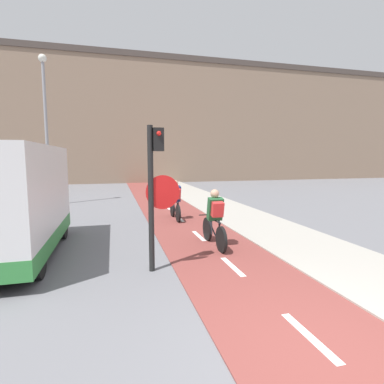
{
  "coord_description": "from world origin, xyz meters",
  "views": [
    {
      "loc": [
        -2.32,
        -2.52,
        2.25
      ],
      "look_at": [
        0.0,
        6.26,
        1.2
      ],
      "focal_mm": 28.0,
      "sensor_mm": 36.0,
      "label": 1
    }
  ],
  "objects_px": {
    "cyclist_near": "(215,220)",
    "van": "(7,204)",
    "cyclist_far": "(175,201)",
    "traffic_light_pole": "(155,182)",
    "street_lamp_far": "(46,115)"
  },
  "relations": [
    {
      "from": "street_lamp_far",
      "to": "van",
      "type": "bearing_deg",
      "value": -85.3
    },
    {
      "from": "van",
      "to": "cyclist_near",
      "type": "bearing_deg",
      "value": -4.71
    },
    {
      "from": "cyclist_near",
      "to": "van",
      "type": "relative_size",
      "value": 0.39
    },
    {
      "from": "cyclist_far",
      "to": "van",
      "type": "bearing_deg",
      "value": -144.82
    },
    {
      "from": "van",
      "to": "cyclist_far",
      "type": "bearing_deg",
      "value": 35.18
    },
    {
      "from": "traffic_light_pole",
      "to": "cyclist_near",
      "type": "height_order",
      "value": "traffic_light_pole"
    },
    {
      "from": "traffic_light_pole",
      "to": "van",
      "type": "height_order",
      "value": "traffic_light_pole"
    },
    {
      "from": "traffic_light_pole",
      "to": "street_lamp_far",
      "type": "xyz_separation_m",
      "value": [
        -3.72,
        9.59,
        2.42
      ]
    },
    {
      "from": "cyclist_far",
      "to": "van",
      "type": "relative_size",
      "value": 0.37
    },
    {
      "from": "traffic_light_pole",
      "to": "cyclist_near",
      "type": "bearing_deg",
      "value": 36.08
    },
    {
      "from": "cyclist_far",
      "to": "van",
      "type": "distance_m",
      "value": 5.44
    },
    {
      "from": "street_lamp_far",
      "to": "van",
      "type": "xyz_separation_m",
      "value": [
        0.66,
        -8.0,
        -2.97
      ]
    },
    {
      "from": "traffic_light_pole",
      "to": "street_lamp_far",
      "type": "relative_size",
      "value": 0.41
    },
    {
      "from": "cyclist_near",
      "to": "street_lamp_far",
      "type": "bearing_deg",
      "value": 122.61
    },
    {
      "from": "traffic_light_pole",
      "to": "cyclist_near",
      "type": "relative_size",
      "value": 1.66
    }
  ]
}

